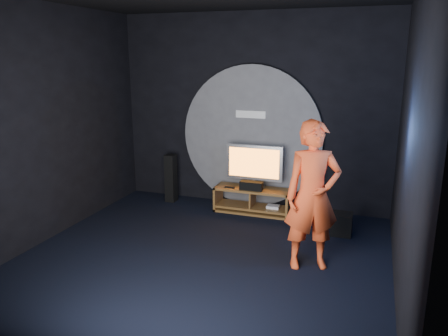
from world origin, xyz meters
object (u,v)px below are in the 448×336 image
at_px(subwoofer, 342,224).
at_px(player, 313,196).
at_px(tv, 254,164).
at_px(tower_speaker_right, 309,191).
at_px(media_console, 253,202).
at_px(tower_speaker_left, 171,178).

bearing_deg(subwoofer, player, -104.52).
distance_m(tv, subwoofer, 1.84).
xyz_separation_m(tower_speaker_right, subwoofer, (0.62, -0.65, -0.29)).
xyz_separation_m(media_console, tv, (-0.01, 0.07, 0.68)).
xyz_separation_m(media_console, subwoofer, (1.59, -0.51, -0.02)).
bearing_deg(tower_speaker_right, media_console, -172.30).
bearing_deg(player, tower_speaker_right, 76.35).
height_order(tower_speaker_left, tower_speaker_right, same).
height_order(media_console, tv, tv).
bearing_deg(tower_speaker_left, tv, -0.67).
distance_m(media_console, tv, 0.68).
bearing_deg(tower_speaker_left, media_console, -2.98).
distance_m(tower_speaker_left, tower_speaker_right, 2.64).
distance_m(tower_speaker_left, subwoofer, 3.32).
distance_m(subwoofer, player, 1.52).
xyz_separation_m(tv, player, (1.28, -1.82, 0.12)).
relative_size(tower_speaker_right, subwoofer, 2.66).
bearing_deg(media_console, tower_speaker_right, 7.70).
bearing_deg(subwoofer, tower_speaker_right, 133.59).
relative_size(media_console, tower_speaker_left, 1.47).
relative_size(tower_speaker_left, player, 0.47).
bearing_deg(tower_speaker_right, subwoofer, -46.41).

